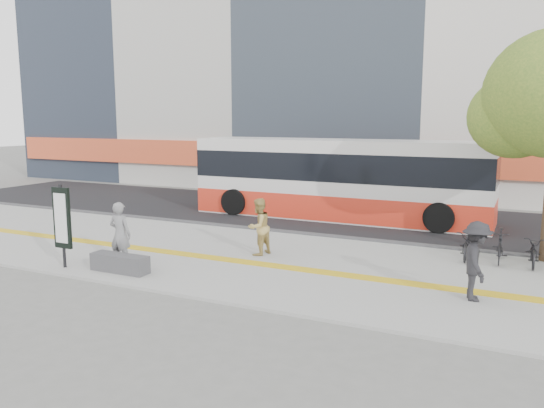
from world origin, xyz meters
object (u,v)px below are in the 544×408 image
at_px(seated_woman, 120,234).
at_px(pedestrian_dark, 476,261).
at_px(bench, 120,263).
at_px(signboard, 62,219).
at_px(pedestrian_tan, 259,227).
at_px(bus, 339,181).

distance_m(seated_woman, pedestrian_dark, 8.79).
bearing_deg(bench, signboard, -169.19).
bearing_deg(pedestrian_tan, seated_woman, -32.04).
xyz_separation_m(seated_woman, pedestrian_tan, (2.75, 2.64, -0.04)).
distance_m(pedestrian_tan, pedestrian_dark, 6.13).
xyz_separation_m(signboard, pedestrian_tan, (4.01, 3.39, -0.47)).
bearing_deg(signboard, pedestrian_tan, 40.23).
bearing_deg(bus, signboard, -112.51).
bearing_deg(signboard, bus, 67.49).
height_order(signboard, pedestrian_tan, signboard).
xyz_separation_m(signboard, seated_woman, (1.26, 0.75, -0.43)).
bearing_deg(bench, bus, 75.29).
distance_m(signboard, pedestrian_dark, 10.16).
distance_m(bench, signboard, 1.94).
height_order(bench, pedestrian_dark, pedestrian_dark).
relative_size(signboard, pedestrian_dark, 1.28).
bearing_deg(signboard, bench, 10.81).
bearing_deg(pedestrian_dark, signboard, 86.69).
bearing_deg(seated_woman, bus, -111.16).
bearing_deg(signboard, seated_woman, 30.63).
xyz_separation_m(bus, pedestrian_tan, (-0.14, -6.62, -0.61)).
relative_size(bench, pedestrian_dark, 0.93).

